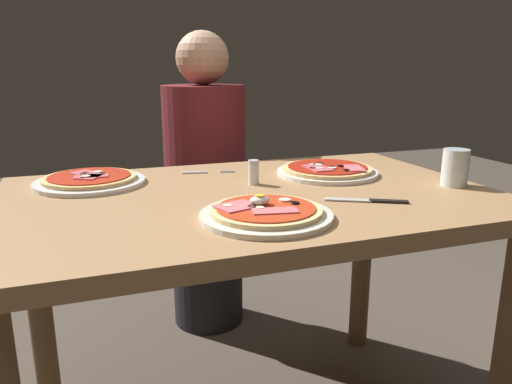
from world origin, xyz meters
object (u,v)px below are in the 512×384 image
at_px(salt_shaker, 254,172).
at_px(pizza_across_left, 327,171).
at_px(diner_person, 206,192).
at_px(knife, 372,201).
at_px(fork, 204,172).
at_px(dining_table, 251,236).
at_px(water_glass_near, 455,170).
at_px(pizza_foreground, 266,213).
at_px(pizza_across_right, 90,180).

bearing_deg(salt_shaker, pizza_across_left, 10.12).
bearing_deg(diner_person, knife, 101.89).
bearing_deg(fork, knife, -56.14).
relative_size(dining_table, pizza_across_left, 4.15).
height_order(water_glass_near, diner_person, diner_person).
bearing_deg(dining_table, fork, 101.80).
relative_size(pizza_across_left, diner_person, 0.25).
distance_m(dining_table, pizza_across_left, 0.34).
xyz_separation_m(dining_table, pizza_across_left, (0.28, 0.13, 0.13)).
distance_m(pizza_foreground, pizza_across_left, 0.47).
height_order(pizza_across_left, pizza_across_right, same).
relative_size(pizza_foreground, diner_person, 0.24).
height_order(fork, salt_shaker, salt_shaker).
xyz_separation_m(pizza_foreground, knife, (0.28, 0.04, -0.01)).
height_order(pizza_across_right, knife, pizza_across_right).
bearing_deg(water_glass_near, pizza_across_left, 136.79).
distance_m(pizza_across_right, salt_shaker, 0.45).
bearing_deg(knife, dining_table, 143.76).
distance_m(pizza_across_left, diner_person, 0.66).
bearing_deg(pizza_across_left, pizza_foreground, -133.51).
bearing_deg(diner_person, salt_shaker, 88.36).
distance_m(knife, salt_shaker, 0.33).
xyz_separation_m(water_glass_near, diner_person, (-0.48, 0.83, -0.22)).
relative_size(pizza_foreground, knife, 1.57).
bearing_deg(fork, pizza_across_left, -22.65).
distance_m(dining_table, water_glass_near, 0.57).
bearing_deg(knife, pizza_across_right, 146.83).
bearing_deg(salt_shaker, water_glass_near, -21.26).
bearing_deg(pizza_across_left, salt_shaker, -169.88).
bearing_deg(dining_table, water_glass_near, -11.84).
distance_m(pizza_foreground, fork, 0.48).
xyz_separation_m(pizza_across_left, diner_person, (-0.23, 0.59, -0.19)).
bearing_deg(fork, diner_person, 76.07).
relative_size(pizza_across_right, diner_person, 0.25).
bearing_deg(water_glass_near, pizza_foreground, -170.06).
relative_size(pizza_across_left, salt_shaker, 4.44).
relative_size(fork, knife, 0.87).
xyz_separation_m(dining_table, salt_shaker, (0.04, 0.08, 0.15)).
height_order(pizza_across_left, fork, pizza_across_left).
bearing_deg(pizza_across_right, water_glass_near, -20.47).
relative_size(fork, diner_person, 0.13).
distance_m(knife, diner_person, 0.93).
height_order(pizza_across_right, salt_shaker, salt_shaker).
relative_size(fork, salt_shaker, 2.35).
distance_m(pizza_foreground, water_glass_near, 0.59).
bearing_deg(pizza_across_right, dining_table, -31.09).
height_order(fork, knife, knife).
xyz_separation_m(pizza_foreground, water_glass_near, (0.58, 0.10, 0.03)).
bearing_deg(pizza_foreground, diner_person, 84.20).
bearing_deg(knife, water_glass_near, 12.57).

